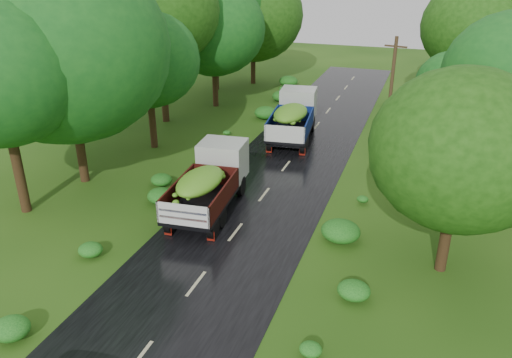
% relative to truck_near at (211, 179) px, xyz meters
% --- Properties ---
extents(road, '(6.50, 80.00, 0.02)m').
position_rel_truck_near_xyz_m(road, '(1.92, -4.78, -1.51)').
color(road, black).
rests_on(road, ground).
extents(road_lines, '(0.12, 69.60, 0.00)m').
position_rel_truck_near_xyz_m(road_lines, '(1.92, -3.78, -1.50)').
color(road_lines, '#BFB78C').
rests_on(road_lines, road).
extents(truck_near, '(2.82, 6.59, 2.69)m').
position_rel_truck_near_xyz_m(truck_near, '(0.00, 0.00, 0.00)').
color(truck_near, black).
rests_on(truck_near, ground).
extents(truck_far, '(3.16, 7.01, 2.85)m').
position_rel_truck_near_xyz_m(truck_far, '(1.02, 11.06, 0.09)').
color(truck_far, black).
rests_on(truck_far, ground).
extents(utility_pole, '(1.23, 0.38, 7.13)m').
position_rel_truck_near_xyz_m(utility_pole, '(7.11, 9.22, 2.15)').
color(utility_pole, '#382616').
rests_on(utility_pole, ground).
extents(trees_left, '(6.63, 32.20, 9.67)m').
position_rel_truck_near_xyz_m(trees_left, '(-7.83, 11.79, 5.13)').
color(trees_left, black).
rests_on(trees_left, ground).
extents(trees_right, '(5.64, 32.46, 8.37)m').
position_rel_truck_near_xyz_m(trees_right, '(11.25, 11.28, 4.10)').
color(trees_right, black).
rests_on(trees_right, ground).
extents(shrubs, '(11.90, 44.00, 0.70)m').
position_rel_truck_near_xyz_m(shrubs, '(1.92, 4.22, -1.17)').
color(shrubs, '#155917').
rests_on(shrubs, ground).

